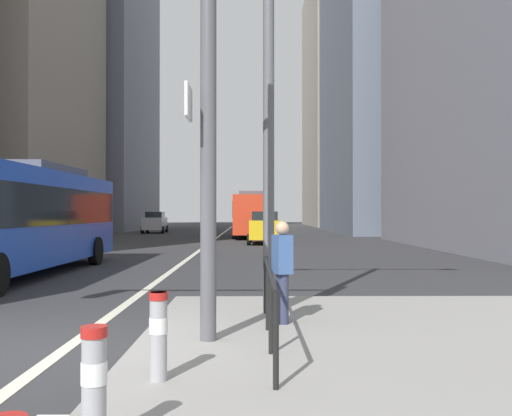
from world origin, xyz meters
TOP-DOWN VIEW (x-y plane):
  - ground_plane at (0.00, 20.00)m, footprint 160.00×160.00m
  - median_island at (5.50, -1.00)m, footprint 9.00×10.00m
  - lane_centre_line at (0.00, 30.00)m, footprint 0.20×80.00m
  - office_tower_left_far at (-16.00, 54.71)m, footprint 13.45×20.36m
  - office_tower_right_mid at (17.00, 46.24)m, footprint 13.18×21.10m
  - office_tower_right_far at (17.00, 72.46)m, footprint 12.44×21.27m
  - city_bus_blue_oncoming at (-4.29, 8.78)m, footprint 2.79×12.20m
  - city_bus_red_receding at (2.58, 35.61)m, footprint 2.74×11.69m
  - car_oncoming_mid at (-6.30, 44.07)m, footprint 2.14×4.27m
  - car_receding_near at (3.38, 26.12)m, footprint 2.14×4.59m
  - traffic_signal_gantry at (0.19, -0.01)m, footprint 5.46×0.65m
  - street_lamp_post at (2.87, 2.35)m, footprint 5.50×0.32m
  - bollard_left at (1.40, -3.50)m, footprint 0.20×0.20m
  - bollard_right at (1.60, -1.82)m, footprint 0.20×0.20m
  - pedestrian_railing at (2.80, -0.04)m, footprint 0.06×4.22m
  - pedestrian_waiting at (3.04, 1.18)m, footprint 0.33×0.43m

SIDE VIEW (x-z plane):
  - ground_plane at x=0.00m, z-range 0.00..0.00m
  - lane_centre_line at x=0.00m, z-range 0.00..0.01m
  - median_island at x=5.50m, z-range 0.00..0.15m
  - bollard_left at x=1.40m, z-range 0.20..1.10m
  - bollard_right at x=1.60m, z-range 0.20..1.11m
  - pedestrian_railing at x=2.80m, z-range 0.38..1.36m
  - car_oncoming_mid at x=-6.30m, z-range 0.02..1.96m
  - car_receding_near at x=3.38m, z-range 0.02..1.96m
  - pedestrian_waiting at x=3.04m, z-range 0.23..1.83m
  - city_bus_red_receding at x=2.58m, z-range 0.14..3.54m
  - city_bus_blue_oncoming at x=-4.29m, z-range 0.14..3.54m
  - traffic_signal_gantry at x=0.19m, z-range 1.08..7.08m
  - street_lamp_post at x=2.87m, z-range 1.28..9.28m
  - office_tower_right_mid at x=17.00m, z-range 0.00..34.47m
  - office_tower_right_far at x=17.00m, z-range 0.00..34.77m
  - office_tower_left_far at x=-16.00m, z-range 0.00..46.97m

